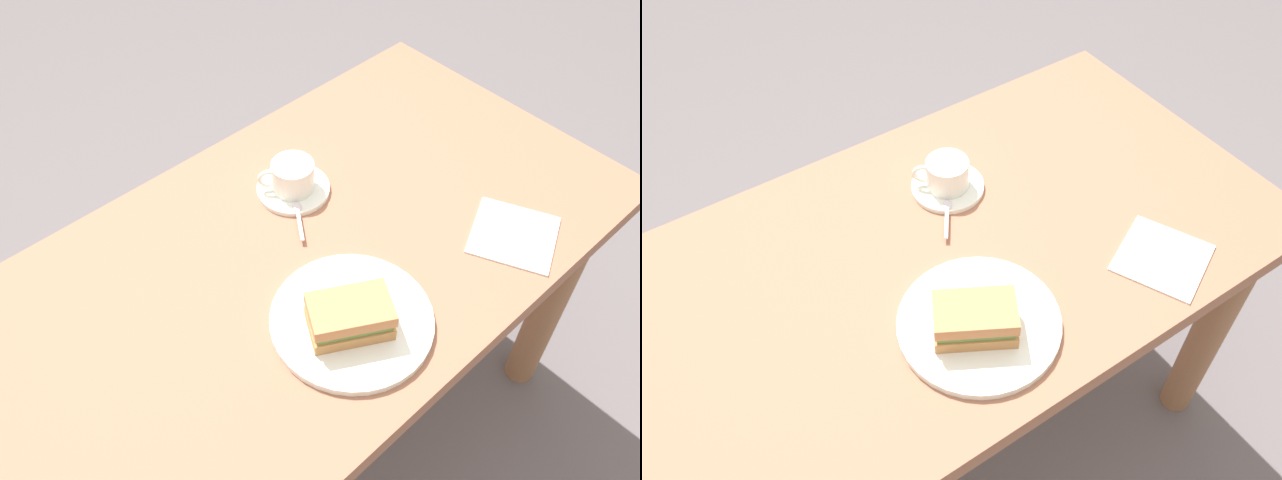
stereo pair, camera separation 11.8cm
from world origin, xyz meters
TOP-DOWN VIEW (x-y plane):
  - ground_plane at (0.00, 0.00)m, footprint 6.00×6.00m
  - dining_table at (0.00, 0.00)m, footprint 1.23×0.70m
  - sandwich_plate at (-0.06, -0.17)m, footprint 0.27×0.27m
  - sandwich_front at (-0.08, -0.18)m, footprint 0.16×0.14m
  - coffee_saucer at (0.07, 0.13)m, footprint 0.14×0.14m
  - coffee_cup at (0.07, 0.13)m, footprint 0.10×0.08m
  - spoon at (0.03, 0.07)m, footprint 0.07×0.09m
  - napkin at (0.29, -0.23)m, footprint 0.20×0.20m

SIDE VIEW (x-z plane):
  - ground_plane at x=0.00m, z-range 0.00..0.00m
  - dining_table at x=0.00m, z-range 0.23..0.96m
  - napkin at x=0.29m, z-range 0.73..0.74m
  - coffee_saucer at x=0.07m, z-range 0.73..0.74m
  - sandwich_plate at x=-0.06m, z-range 0.73..0.75m
  - spoon at x=0.03m, z-range 0.74..0.75m
  - coffee_cup at x=0.07m, z-range 0.75..0.81m
  - sandwich_front at x=-0.08m, z-range 0.75..0.81m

